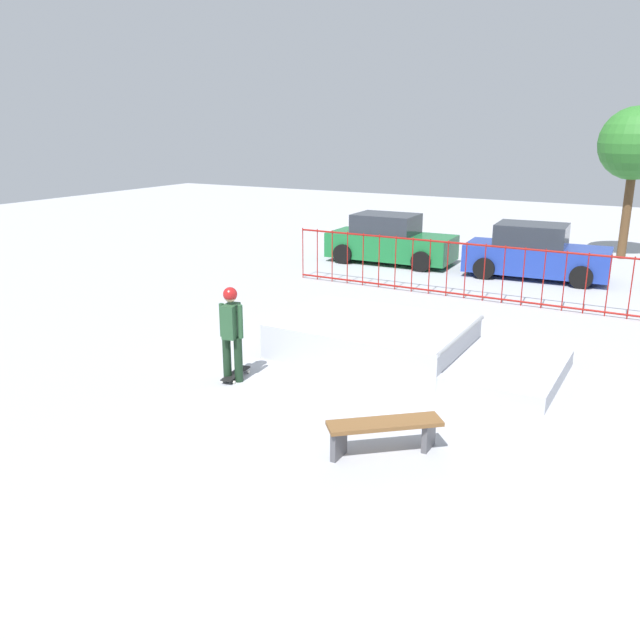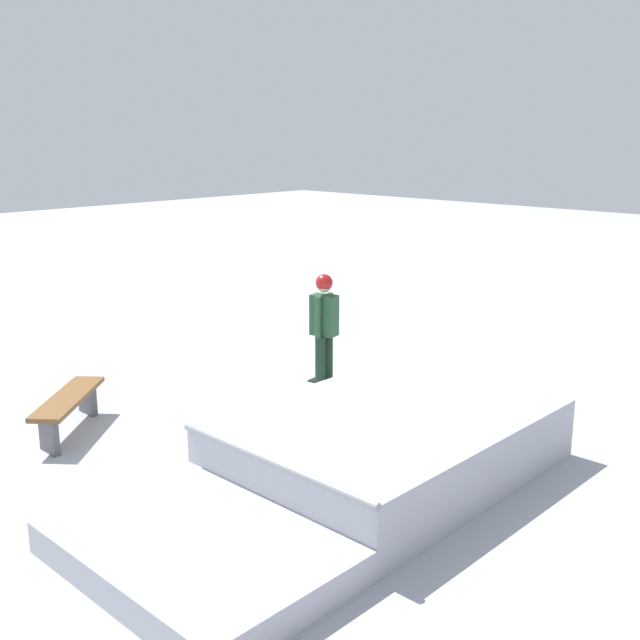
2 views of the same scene
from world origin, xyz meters
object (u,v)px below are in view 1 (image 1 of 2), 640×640
object	(u,v)px
skateboard	(236,374)
skater	(231,327)
parked_car_green	(390,241)
parked_car_blue	(535,254)
park_bench	(385,430)
distant_tree	(635,145)
skate_ramp	(395,343)

from	to	relation	value
skateboard	skater	bearing A→B (deg)	11.16
parked_car_green	parked_car_blue	world-z (taller)	same
skateboard	park_bench	distance (m)	3.77
park_bench	parked_car_blue	size ratio (longest dim) A/B	0.35
skateboard	distant_tree	world-z (taller)	distant_tree
skateboard	parked_car_blue	distance (m)	11.42
parked_car_green	parked_car_blue	distance (m)	4.67
parked_car_blue	distant_tree	distance (m)	5.80
skater	parked_car_blue	world-z (taller)	skater
skateboard	parked_car_green	size ratio (longest dim) A/B	0.20
skate_ramp	distant_tree	world-z (taller)	distant_tree
skate_ramp	parked_car_green	bearing A→B (deg)	113.99
skate_ramp	distant_tree	size ratio (longest dim) A/B	1.08
skateboard	park_bench	bearing A→B (deg)	60.79
skate_ramp	skater	world-z (taller)	skater
park_bench	parked_car_green	distance (m)	13.36
parked_car_green	distant_tree	bearing A→B (deg)	32.84
parked_car_green	distant_tree	xyz separation A→B (m)	(6.64, 4.58, 3.05)
skate_ramp	distant_tree	bearing A→B (deg)	77.89
park_bench	distant_tree	xyz separation A→B (m)	(1.36, 16.85, 3.42)
skater	skateboard	size ratio (longest dim) A/B	2.10
skateboard	parked_car_green	xyz separation A→B (m)	(-1.76, 10.96, 0.65)
park_bench	skateboard	bearing A→B (deg)	159.60
skateboard	distant_tree	size ratio (longest dim) A/B	0.16
parked_car_blue	skater	bearing A→B (deg)	-108.13
skateboard	distant_tree	xyz separation A→B (m)	(4.88, 15.54, 3.70)
skate_ramp	skateboard	distance (m)	3.17
parked_car_green	skate_ramp	bearing A→B (deg)	-67.54
parked_car_green	distant_tree	distance (m)	8.63
skater	skateboard	xyz separation A→B (m)	(-0.05, 0.14, -0.93)
park_bench	distant_tree	distance (m)	17.24
distant_tree	parked_car_blue	bearing A→B (deg)	-113.61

